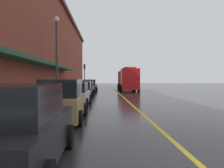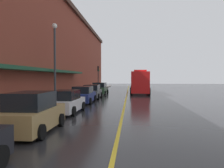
% 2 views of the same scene
% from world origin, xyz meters
% --- Properties ---
extents(ground_plane, '(112.00, 112.00, 0.00)m').
position_xyz_m(ground_plane, '(0.00, 25.00, 0.00)').
color(ground_plane, '#232326').
extents(sidewalk_left, '(2.40, 70.00, 0.15)m').
position_xyz_m(sidewalk_left, '(-6.20, 25.00, 0.07)').
color(sidewalk_left, '#ADA8A0').
rests_on(sidewalk_left, ground).
extents(lane_center_stripe, '(0.16, 70.00, 0.01)m').
position_xyz_m(lane_center_stripe, '(0.00, 25.00, 0.00)').
color(lane_center_stripe, gold).
rests_on(lane_center_stripe, ground).
extents(brick_building_left, '(13.08, 64.00, 12.20)m').
position_xyz_m(brick_building_left, '(-13.35, 23.99, 6.11)').
color(brick_building_left, brown).
rests_on(brick_building_left, ground).
extents(parked_car_1, '(1.98, 4.14, 1.85)m').
position_xyz_m(parked_car_1, '(-3.90, 6.01, 0.85)').
color(parked_car_1, '#A5844C').
rests_on(parked_car_1, ground).
extents(parked_car_2, '(2.13, 4.21, 1.59)m').
position_xyz_m(parked_car_2, '(-4.01, 11.52, 0.75)').
color(parked_car_2, silver).
rests_on(parked_car_2, ground).
extents(parked_car_3, '(2.02, 4.30, 1.63)m').
position_xyz_m(parked_car_3, '(-4.04, 17.54, 0.76)').
color(parked_car_3, navy).
rests_on(parked_car_3, ground).
extents(parked_car_4, '(2.03, 4.18, 1.59)m').
position_xyz_m(parked_car_4, '(-4.02, 22.50, 0.75)').
color(parked_car_4, '#595B60').
rests_on(parked_car_4, ground).
extents(parked_car_5, '(2.20, 4.20, 1.72)m').
position_xyz_m(parked_car_5, '(-3.91, 28.17, 0.81)').
color(parked_car_5, '#2D5133').
rests_on(parked_car_5, ground).
extents(fire_truck, '(2.90, 9.40, 3.51)m').
position_xyz_m(fire_truck, '(1.89, 30.57, 1.67)').
color(fire_truck, red).
rests_on(fire_truck, ground).
extents(parking_meter_0, '(0.14, 0.18, 1.33)m').
position_xyz_m(parking_meter_0, '(-5.35, 7.17, 1.06)').
color(parking_meter_0, '#4C4C51').
rests_on(parking_meter_0, sidewalk_left).
extents(parking_meter_1, '(0.14, 0.18, 1.33)m').
position_xyz_m(parking_meter_1, '(-5.35, 28.60, 1.06)').
color(parking_meter_1, '#4C4C51').
rests_on(parking_meter_1, sidewalk_left).
extents(street_lamp_left, '(0.44, 0.44, 6.94)m').
position_xyz_m(street_lamp_left, '(-5.95, 14.95, 4.40)').
color(street_lamp_left, '#33383D').
rests_on(street_lamp_left, sidewalk_left).
extents(traffic_light_near, '(0.38, 0.36, 4.30)m').
position_xyz_m(traffic_light_near, '(-5.29, 36.04, 3.16)').
color(traffic_light_near, '#232326').
rests_on(traffic_light_near, sidewalk_left).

